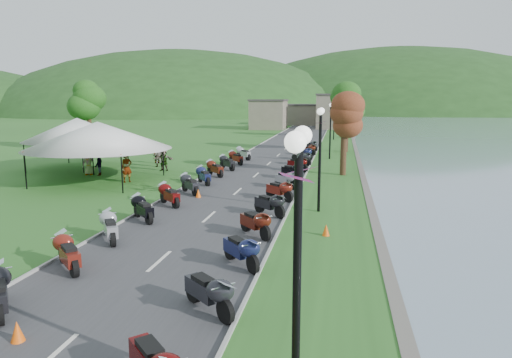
# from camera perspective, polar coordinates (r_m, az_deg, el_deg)

# --- Properties ---
(road) EXTENTS (7.00, 120.00, 0.02)m
(road) POSITION_cam_1_polar(r_m,az_deg,el_deg) (44.73, 2.82, 3.00)
(road) COLOR #3E3E41
(road) RESTS_ON ground
(hills_backdrop) EXTENTS (360.00, 120.00, 76.00)m
(hills_backdrop) POSITION_cam_1_polar(r_m,az_deg,el_deg) (204.15, 8.99, 8.41)
(hills_backdrop) COLOR #285621
(hills_backdrop) RESTS_ON ground
(far_building) EXTENTS (18.00, 16.00, 5.00)m
(far_building) POSITION_cam_1_polar(r_m,az_deg,el_deg) (89.40, 5.50, 8.10)
(far_building) COLOR slate
(far_building) RESTS_ON ground
(moto_row_left) EXTENTS (2.60, 45.06, 1.10)m
(moto_row_left) POSITION_cam_1_polar(r_m,az_deg,el_deg) (21.29, -13.80, -3.69)
(moto_row_left) COLOR #331411
(moto_row_left) RESTS_ON ground
(moto_row_right) EXTENTS (2.60, 43.03, 1.10)m
(moto_row_right) POSITION_cam_1_polar(r_m,az_deg,el_deg) (28.25, 3.87, -0.06)
(moto_row_right) COLOR #331411
(moto_row_right) RESTS_ON ground
(streetlamp_near) EXTENTS (1.40, 1.40, 5.00)m
(streetlamp_near) POSITION_cam_1_polar(r_m,az_deg,el_deg) (7.62, 5.12, -13.21)
(streetlamp_near) COLOR black
(streetlamp_near) RESTS_ON ground
(vendor_tent_main) EXTENTS (6.35, 6.35, 4.00)m
(vendor_tent_main) POSITION_cam_1_polar(r_m,az_deg,el_deg) (31.94, -19.01, 3.22)
(vendor_tent_main) COLOR silver
(vendor_tent_main) RESTS_ON ground
(vendor_tent_side) EXTENTS (5.52, 5.52, 4.00)m
(vendor_tent_side) POSITION_cam_1_polar(r_m,az_deg,el_deg) (38.57, -21.30, 4.17)
(vendor_tent_side) COLOR silver
(vendor_tent_side) RESTS_ON ground
(tree_lakeside) EXTENTS (2.35, 2.35, 6.52)m
(tree_lakeside) POSITION_cam_1_polar(r_m,az_deg,el_deg) (33.29, 10.97, 6.02)
(tree_lakeside) COLOR #28661C
(tree_lakeside) RESTS_ON ground
(pedestrian_a) EXTENTS (0.86, 0.88, 1.95)m
(pedestrian_a) POSITION_cam_1_polar(r_m,az_deg,el_deg) (31.50, -15.77, -0.38)
(pedestrian_a) COLOR slate
(pedestrian_a) RESTS_ON ground
(pedestrian_b) EXTENTS (0.96, 0.69, 1.77)m
(pedestrian_b) POSITION_cam_1_polar(r_m,az_deg,el_deg) (38.04, -12.11, 1.52)
(pedestrian_b) COLOR slate
(pedestrian_b) RESTS_ON ground
(pedestrian_c) EXTENTS (0.71, 1.23, 1.80)m
(pedestrian_c) POSITION_cam_1_polar(r_m,az_deg,el_deg) (34.90, -19.04, 0.44)
(pedestrian_c) COLOR slate
(pedestrian_c) RESTS_ON ground
(traffic_cone_near) EXTENTS (0.33, 0.33, 0.51)m
(traffic_cone_near) POSITION_cam_1_polar(r_m,az_deg,el_deg) (12.25, -27.68, -16.54)
(traffic_cone_near) COLOR #F2590C
(traffic_cone_near) RESTS_ON ground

